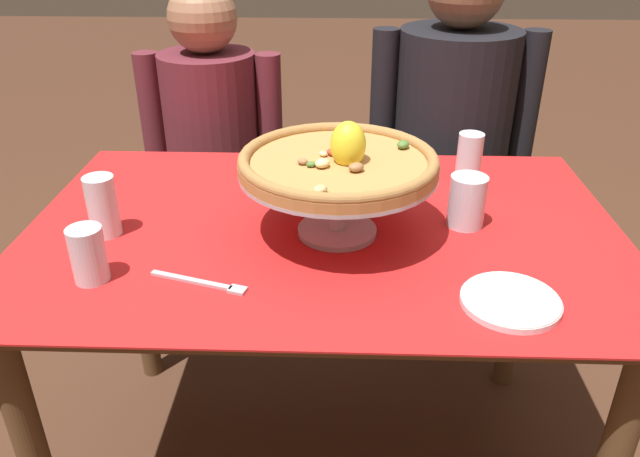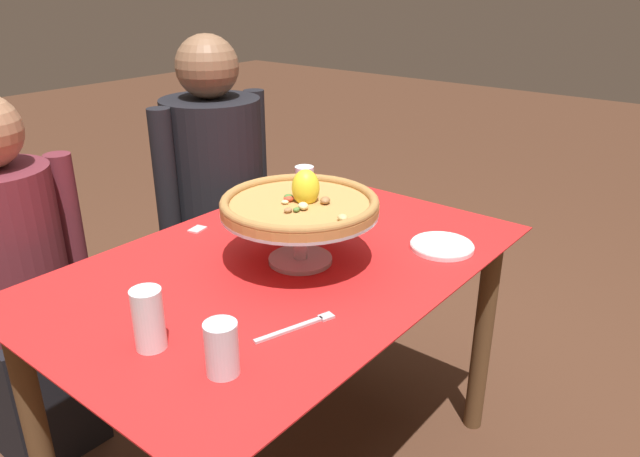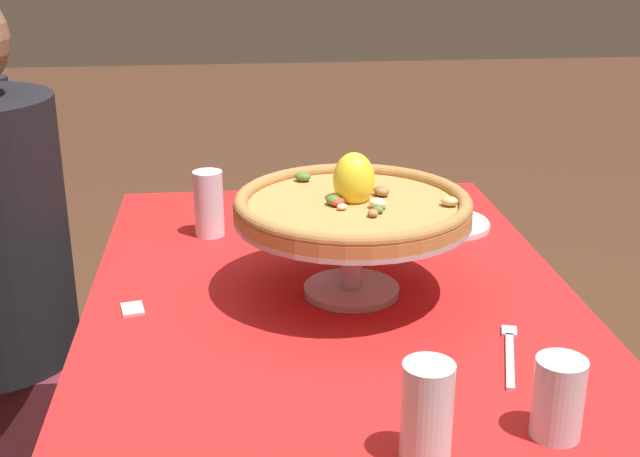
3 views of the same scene
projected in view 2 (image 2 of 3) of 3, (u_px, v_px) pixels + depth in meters
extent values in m
cylinder|color=brown|center=(483.00, 337.00, 1.94)|extent=(0.06, 0.06, 0.70)
cylinder|color=brown|center=(37.00, 435.00, 1.53)|extent=(0.06, 0.06, 0.70)
cylinder|color=brown|center=(317.00, 275.00, 2.34)|extent=(0.06, 0.06, 0.70)
cube|color=brown|center=(283.00, 268.00, 1.59)|extent=(1.25, 0.81, 0.02)
cube|color=red|center=(283.00, 263.00, 1.58)|extent=(1.29, 0.85, 0.00)
cylinder|color=#B7B7C1|center=(300.00, 259.00, 1.58)|extent=(0.17, 0.17, 0.01)
cylinder|color=#B7B7C1|center=(300.00, 236.00, 1.56)|extent=(0.04, 0.04, 0.13)
cylinder|color=#B7B7C1|center=(300.00, 212.00, 1.53)|extent=(0.41, 0.41, 0.01)
cylinder|color=#BC8447|center=(300.00, 207.00, 1.53)|extent=(0.41, 0.41, 0.02)
torus|color=#A6743E|center=(300.00, 201.00, 1.52)|extent=(0.41, 0.41, 0.02)
ellipsoid|color=#4C7533|center=(289.00, 197.00, 1.53)|extent=(0.04, 0.04, 0.02)
ellipsoid|color=beige|center=(286.00, 202.00, 1.51)|extent=(0.02, 0.02, 0.01)
ellipsoid|color=tan|center=(343.00, 218.00, 1.40)|extent=(0.04, 0.04, 0.02)
ellipsoid|color=#4C7533|center=(311.00, 180.00, 1.66)|extent=(0.04, 0.04, 0.02)
ellipsoid|color=#4C7533|center=(296.00, 209.00, 1.46)|extent=(0.02, 0.02, 0.01)
ellipsoid|color=#996B42|center=(325.00, 200.00, 1.51)|extent=(0.04, 0.04, 0.02)
ellipsoid|color=#C63D28|center=(289.00, 199.00, 1.52)|extent=(0.03, 0.03, 0.01)
ellipsoid|color=beige|center=(303.00, 199.00, 1.53)|extent=(0.02, 0.02, 0.01)
ellipsoid|color=#996B42|center=(288.00, 210.00, 1.45)|extent=(0.02, 0.02, 0.01)
ellipsoid|color=#C63D28|center=(307.00, 198.00, 1.53)|extent=(0.04, 0.04, 0.02)
ellipsoid|color=beige|center=(303.00, 206.00, 1.47)|extent=(0.04, 0.04, 0.02)
ellipsoid|color=yellow|center=(306.00, 188.00, 1.52)|extent=(0.09, 0.09, 0.10)
cylinder|color=silver|center=(348.00, 208.00, 1.79)|extent=(0.08, 0.08, 0.11)
cylinder|color=silver|center=(348.00, 214.00, 1.80)|extent=(0.07, 0.07, 0.07)
cylinder|color=white|center=(305.00, 187.00, 1.93)|extent=(0.06, 0.06, 0.14)
cylinder|color=silver|center=(305.00, 195.00, 1.94)|extent=(0.05, 0.05, 0.08)
cylinder|color=silver|center=(149.00, 319.00, 1.20)|extent=(0.06, 0.06, 0.13)
cylinder|color=silver|center=(150.00, 328.00, 1.20)|extent=(0.06, 0.06, 0.09)
cylinder|color=silver|center=(222.00, 348.00, 1.12)|extent=(0.07, 0.07, 0.11)
cylinder|color=silver|center=(223.00, 364.00, 1.14)|extent=(0.06, 0.06, 0.04)
cylinder|color=white|center=(442.00, 246.00, 1.66)|extent=(0.18, 0.18, 0.01)
torus|color=white|center=(442.00, 245.00, 1.66)|extent=(0.17, 0.17, 0.01)
cube|color=#B7B7C1|center=(289.00, 330.00, 1.28)|extent=(0.16, 0.06, 0.01)
cube|color=#B7B7C1|center=(326.00, 317.00, 1.32)|extent=(0.04, 0.03, 0.01)
cube|color=beige|center=(198.00, 229.00, 1.78)|extent=(0.06, 0.05, 0.00)
cube|color=black|center=(38.00, 382.00, 1.92)|extent=(0.28, 0.32, 0.46)
cylinder|color=maroon|center=(8.00, 249.00, 1.74)|extent=(0.31, 0.31, 0.49)
cylinder|color=maroon|center=(68.00, 218.00, 1.86)|extent=(0.08, 0.08, 0.41)
cube|color=maroon|center=(223.00, 293.00, 2.46)|extent=(0.28, 0.32, 0.46)
cylinder|color=black|center=(215.00, 174.00, 2.26)|extent=(0.37, 0.37, 0.56)
sphere|color=brown|center=(207.00, 66.00, 2.11)|extent=(0.22, 0.22, 0.22)
cylinder|color=black|center=(165.00, 177.00, 2.09)|extent=(0.08, 0.08, 0.48)
cylinder|color=black|center=(256.00, 150.00, 2.40)|extent=(0.08, 0.08, 0.48)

